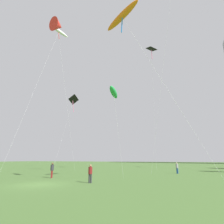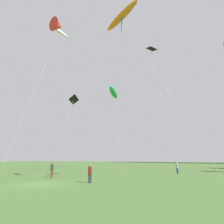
% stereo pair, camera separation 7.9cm
% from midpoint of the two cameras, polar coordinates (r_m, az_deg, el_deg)
% --- Properties ---
extents(ground, '(280.00, 280.00, 0.00)m').
position_cam_midpoint_polar(ground, '(18.65, -21.54, -20.20)').
color(ground, '#476B30').
extents(person_standing_0, '(0.37, 0.37, 1.68)m').
position_cam_midpoint_polar(person_standing_0, '(18.58, -6.70, -18.06)').
color(person_standing_0, '#2D2D33').
rests_on(person_standing_0, ground).
extents(person_standing_1, '(0.37, 0.37, 1.67)m').
position_cam_midpoint_polar(person_standing_1, '(31.70, 19.62, -15.80)').
color(person_standing_1, '#1E478C').
rests_on(person_standing_1, ground).
extents(person_standing_2, '(0.39, 0.39, 1.77)m').
position_cam_midpoint_polar(person_standing_2, '(24.35, -17.98, -16.47)').
color(person_standing_2, maroon).
rests_on(person_standing_2, ground).
extents(kite_flying_0, '(1.30, 3.78, 10.77)m').
position_cam_midpoint_polar(kite_flying_0, '(23.11, 0.59, 6.08)').
color(kite_flying_0, silver).
rests_on(kite_flying_0, ground).
extents(kite_flying_1, '(3.39, 6.49, 19.91)m').
position_cam_midpoint_polar(kite_flying_1, '(55.02, -11.74, 3.66)').
color(kite_flying_1, silver).
rests_on(kite_flying_1, ground).
extents(kite_flying_2, '(2.84, 11.75, 30.36)m').
position_cam_midpoint_polar(kite_flying_2, '(45.55, -16.00, 22.89)').
color(kite_flying_2, silver).
rests_on(kite_flying_2, ground).
extents(kite_flying_5, '(2.30, 6.76, 26.05)m').
position_cam_midpoint_polar(kite_flying_5, '(43.36, 12.28, 18.28)').
color(kite_flying_5, silver).
rests_on(kite_flying_5, ground).
extents(kite_flying_6, '(3.24, 8.28, 28.40)m').
position_cam_midpoint_polar(kite_flying_6, '(40.15, -16.42, 24.28)').
color(kite_flying_6, silver).
rests_on(kite_flying_6, ground).
extents(kite_flying_7, '(10.12, 3.52, 17.54)m').
position_cam_midpoint_polar(kite_flying_7, '(21.87, 3.09, 27.48)').
color(kite_flying_7, silver).
rests_on(kite_flying_7, ground).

